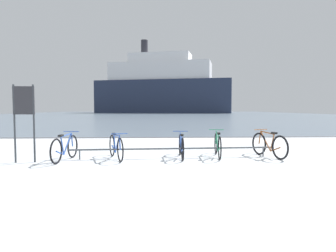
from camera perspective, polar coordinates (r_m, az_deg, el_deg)
name	(u,v)px	position (r m, az deg, el deg)	size (l,w,h in m)	color
ground	(166,116)	(58.85, -0.40, 1.95)	(80.00, 132.00, 0.08)	silver
bike_rack	(174,149)	(8.82, 1.19, -4.35)	(6.01, 0.42, 0.31)	#4C5156
bicycle_0	(65,148)	(8.85, -18.96, -3.95)	(0.46, 1.71, 0.79)	black
bicycle_1	(116,147)	(8.79, -9.84, -3.89)	(0.69, 1.62, 0.78)	black
bicycle_2	(181,146)	(8.90, 2.53, -3.80)	(0.46, 1.73, 0.76)	black
bicycle_3	(218,145)	(9.15, 9.40, -3.54)	(0.46, 1.75, 0.80)	black
bicycle_4	(269,145)	(9.46, 18.60, -3.43)	(0.61, 1.63, 0.81)	black
info_sign	(24,109)	(8.91, -25.65, 2.85)	(0.55, 0.09, 2.09)	#33383D
ferry_ship	(163,88)	(92.16, -1.01, 7.14)	(42.06, 21.29, 22.21)	#232D47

